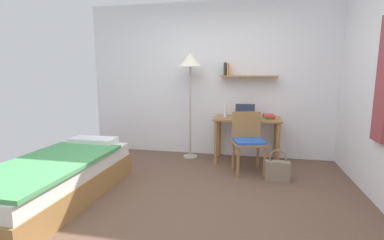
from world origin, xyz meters
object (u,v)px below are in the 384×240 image
(desk, at_px, (247,126))
(desk_chair, at_px, (248,139))
(handbag, at_px, (277,170))
(laptop, at_px, (245,114))
(book_stack, at_px, (269,116))
(water_bottle, at_px, (225,110))
(bed, at_px, (56,180))
(standing_lamp, at_px, (190,66))

(desk, xyz_separation_m, desk_chair, (0.03, -0.50, -0.09))
(handbag, bearing_deg, desk, 118.95)
(laptop, bearing_deg, book_stack, 3.01)
(desk, xyz_separation_m, water_bottle, (-0.35, 0.02, 0.24))
(desk, bearing_deg, water_bottle, 176.73)
(handbag, bearing_deg, bed, -155.65)
(desk_chair, distance_m, laptop, 0.57)
(desk, height_order, standing_lamp, standing_lamp)
(bed, xyz_separation_m, standing_lamp, (1.12, 1.92, 1.30))
(desk_chair, relative_size, book_stack, 3.45)
(desk, distance_m, standing_lamp, 1.33)
(laptop, bearing_deg, desk, 10.87)
(bed, relative_size, laptop, 6.56)
(desk, distance_m, desk_chair, 0.51)
(book_stack, xyz_separation_m, handbag, (0.09, -0.78, -0.60))
(desk_chair, bearing_deg, handbag, -34.46)
(laptop, height_order, water_bottle, water_bottle)
(water_bottle, bearing_deg, desk_chair, -53.77)
(bed, height_order, laptop, laptop)
(laptop, bearing_deg, desk_chair, -82.47)
(desk, xyz_separation_m, standing_lamp, (-0.93, 0.02, 0.95))
(water_bottle, bearing_deg, laptop, -4.95)
(desk, distance_m, handbag, 0.98)
(desk_chair, distance_m, book_stack, 0.65)
(desk, bearing_deg, desk_chair, -86.82)
(desk, height_order, desk_chair, desk_chair)
(bed, distance_m, laptop, 2.81)
(bed, distance_m, book_stack, 3.09)
(water_bottle, xyz_separation_m, handbag, (0.78, -0.79, -0.68))
(desk_chair, relative_size, laptop, 2.76)
(handbag, bearing_deg, water_bottle, 134.52)
(book_stack, bearing_deg, laptop, -176.99)
(desk_chair, relative_size, standing_lamp, 0.50)
(laptop, relative_size, water_bottle, 1.44)
(bed, height_order, desk, desk)
(standing_lamp, distance_m, book_stack, 1.49)
(standing_lamp, bearing_deg, desk_chair, -28.44)
(desk, height_order, handbag, desk)
(desk_chair, bearing_deg, standing_lamp, 151.56)
(bed, relative_size, standing_lamp, 1.18)
(desk_chair, bearing_deg, desk, 93.18)
(laptop, relative_size, book_stack, 1.25)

